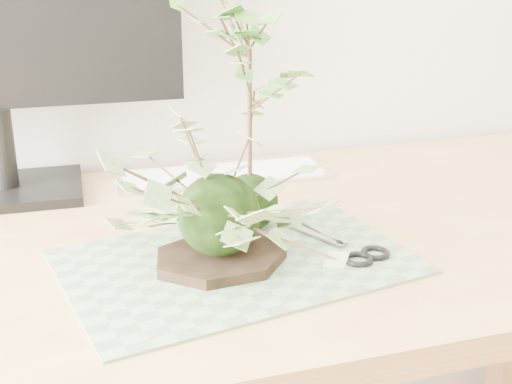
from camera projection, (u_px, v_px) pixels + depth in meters
desk at (247, 286)px, 1.09m from camera, size 1.60×0.70×0.74m
cutting_mat at (236, 262)px, 0.97m from camera, size 0.50×0.38×0.00m
stone_dish at (220, 258)px, 0.96m from camera, size 0.20×0.20×0.01m
ivy_kokedama at (218, 178)px, 0.92m from camera, size 0.32×0.32×0.22m
maple_kokedama at (250, 65)px, 0.99m from camera, size 0.21×0.21×0.35m
keyboard at (223, 175)px, 1.29m from camera, size 0.39×0.13×0.01m
scissors at (351, 252)px, 0.98m from camera, size 0.08×0.17×0.01m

